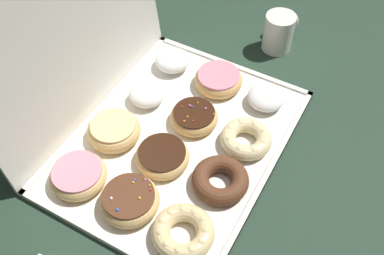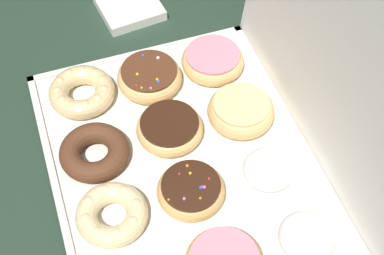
% 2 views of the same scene
% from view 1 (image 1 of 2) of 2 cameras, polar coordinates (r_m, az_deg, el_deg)
% --- Properties ---
extents(ground_plane, '(3.00, 3.00, 0.00)m').
position_cam_1_polar(ground_plane, '(0.99, -1.69, -1.88)').
color(ground_plane, '#233828').
extents(donut_box, '(0.55, 0.42, 0.01)m').
position_cam_1_polar(donut_box, '(0.99, -1.69, -1.69)').
color(donut_box, silver).
rests_on(donut_box, ground).
extents(box_lid_open, '(0.55, 0.05, 0.38)m').
position_cam_1_polar(box_lid_open, '(0.96, -14.31, 10.51)').
color(box_lid_open, silver).
rests_on(box_lid_open, ground).
extents(cruller_donut_0, '(0.12, 0.12, 0.04)m').
position_cam_1_polar(cruller_donut_0, '(0.85, -1.13, -13.09)').
color(cruller_donut_0, '#EACC8C').
rests_on(cruller_donut_0, donut_box).
extents(chocolate_cake_ring_donut_1, '(0.12, 0.12, 0.04)m').
position_cam_1_polar(chocolate_cake_ring_donut_1, '(0.90, 3.60, -6.65)').
color(chocolate_cake_ring_donut_1, '#59331E').
rests_on(chocolate_cake_ring_donut_1, donut_box).
extents(cruller_donut_2, '(0.11, 0.11, 0.04)m').
position_cam_1_polar(cruller_donut_2, '(0.97, 6.86, -1.40)').
color(cruller_donut_2, beige).
rests_on(cruller_donut_2, donut_box).
extents(powdered_filled_donut_3, '(0.09, 0.09, 0.04)m').
position_cam_1_polar(powdered_filled_donut_3, '(1.05, 9.33, 3.76)').
color(powdered_filled_donut_3, white).
rests_on(powdered_filled_donut_3, donut_box).
extents(sprinkle_donut_4, '(0.12, 0.12, 0.04)m').
position_cam_1_polar(sprinkle_donut_4, '(0.88, -7.75, -9.18)').
color(sprinkle_donut_4, '#E5B770').
rests_on(sprinkle_donut_4, donut_box).
extents(chocolate_frosted_donut_5, '(0.11, 0.11, 0.03)m').
position_cam_1_polar(chocolate_frosted_donut_5, '(0.94, -3.87, -3.61)').
color(chocolate_frosted_donut_5, '#E5B770').
rests_on(chocolate_frosted_donut_5, donut_box).
extents(sprinkle_donut_6, '(0.11, 0.11, 0.04)m').
position_cam_1_polar(sprinkle_donut_6, '(1.00, 0.26, 1.36)').
color(sprinkle_donut_6, tan).
rests_on(sprinkle_donut_6, donut_box).
extents(pink_frosted_donut_7, '(0.11, 0.11, 0.04)m').
position_cam_1_polar(pink_frosted_donut_7, '(1.08, 3.24, 6.11)').
color(pink_frosted_donut_7, tan).
rests_on(pink_frosted_donut_7, donut_box).
extents(pink_frosted_donut_8, '(0.12, 0.12, 0.04)m').
position_cam_1_polar(pink_frosted_donut_8, '(0.93, -14.22, -5.89)').
color(pink_frosted_donut_8, '#E5B770').
rests_on(pink_frosted_donut_8, donut_box).
extents(glazed_ring_donut_9, '(0.12, 0.12, 0.04)m').
position_cam_1_polar(glazed_ring_donut_9, '(0.99, -9.87, -0.35)').
color(glazed_ring_donut_9, '#E5B770').
rests_on(glazed_ring_donut_9, donut_box).
extents(powdered_filled_donut_10, '(0.08, 0.08, 0.04)m').
position_cam_1_polar(powdered_filled_donut_10, '(1.05, -5.74, 4.23)').
color(powdered_filled_donut_10, white).
rests_on(powdered_filled_donut_10, donut_box).
extents(powdered_filled_donut_11, '(0.09, 0.09, 0.04)m').
position_cam_1_polar(powdered_filled_donut_11, '(1.13, -2.50, 8.47)').
color(powdered_filled_donut_11, white).
rests_on(powdered_filled_donut_11, donut_box).
extents(coffee_mug, '(0.10, 0.08, 0.10)m').
position_cam_1_polar(coffee_mug, '(1.20, 10.97, 11.92)').
color(coffee_mug, white).
rests_on(coffee_mug, ground).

